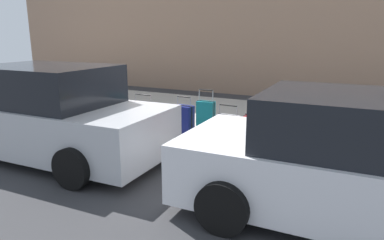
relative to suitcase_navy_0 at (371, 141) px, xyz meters
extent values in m
plane|color=#333335|center=(3.94, 0.49, -0.51)|extent=(40.00, 40.00, 0.00)
cube|color=#ADA89E|center=(3.94, -2.01, -0.44)|extent=(18.00, 5.00, 0.14)
cube|color=navy|center=(0.00, 0.00, 0.00)|extent=(0.38, 0.22, 0.74)
cube|color=black|center=(0.00, 0.00, 0.00)|extent=(0.38, 0.05, 0.75)
cylinder|color=gray|center=(0.16, 0.00, 0.46)|extent=(0.02, 0.02, 0.19)
cylinder|color=black|center=(0.00, 0.00, 0.56)|extent=(0.31, 0.03, 0.02)
cylinder|color=black|center=(-0.16, -0.01, -0.35)|extent=(0.04, 0.02, 0.04)
cylinder|color=black|center=(0.16, 0.01, -0.35)|extent=(0.04, 0.02, 0.04)
cube|color=maroon|center=(0.50, 0.05, -0.01)|extent=(0.41, 0.27, 0.73)
cube|color=black|center=(0.50, 0.05, -0.01)|extent=(0.40, 0.06, 0.74)
cylinder|color=gray|center=(0.33, 0.04, 0.46)|extent=(0.02, 0.02, 0.21)
cylinder|color=gray|center=(0.66, 0.05, 0.46)|extent=(0.02, 0.02, 0.21)
cylinder|color=black|center=(0.50, 0.05, 0.56)|extent=(0.33, 0.04, 0.02)
cylinder|color=black|center=(0.32, 0.04, -0.35)|extent=(0.04, 0.02, 0.04)
cylinder|color=black|center=(0.67, 0.05, -0.35)|extent=(0.04, 0.02, 0.04)
cube|color=black|center=(1.00, -0.08, -0.02)|extent=(0.40, 0.26, 0.70)
cube|color=black|center=(1.00, -0.08, -0.02)|extent=(0.40, 0.07, 0.71)
cylinder|color=gray|center=(0.84, -0.09, 0.45)|extent=(0.02, 0.02, 0.24)
cylinder|color=gray|center=(1.16, -0.07, 0.45)|extent=(0.02, 0.02, 0.24)
cylinder|color=black|center=(1.00, -0.08, 0.57)|extent=(0.33, 0.05, 0.02)
cylinder|color=black|center=(0.83, -0.09, -0.35)|extent=(0.05, 0.02, 0.04)
cylinder|color=black|center=(1.17, -0.06, -0.35)|extent=(0.05, 0.02, 0.04)
cube|color=#59601E|center=(1.49, -0.08, -0.04)|extent=(0.38, 0.25, 0.65)
cube|color=black|center=(1.49, -0.08, -0.04)|extent=(0.37, 0.07, 0.67)
cylinder|color=gray|center=(1.34, -0.09, 0.40)|extent=(0.02, 0.02, 0.24)
cylinder|color=gray|center=(1.64, -0.07, 0.40)|extent=(0.02, 0.02, 0.24)
cylinder|color=black|center=(1.49, -0.08, 0.52)|extent=(0.31, 0.05, 0.02)
cylinder|color=black|center=(1.33, -0.09, -0.35)|extent=(0.05, 0.02, 0.04)
cylinder|color=black|center=(1.65, -0.07, -0.35)|extent=(0.05, 0.02, 0.04)
cube|color=red|center=(2.01, -0.01, -0.09)|extent=(0.46, 0.23, 0.56)
cube|color=black|center=(2.01, -0.01, -0.09)|extent=(0.46, 0.06, 0.57)
cylinder|color=gray|center=(1.82, -0.02, 0.21)|extent=(0.02, 0.02, 0.04)
cylinder|color=gray|center=(2.21, 0.00, 0.21)|extent=(0.02, 0.02, 0.04)
cylinder|color=black|center=(2.01, -0.01, 0.23)|extent=(0.39, 0.04, 0.02)
cylinder|color=black|center=(1.81, -0.02, -0.35)|extent=(0.04, 0.02, 0.04)
cylinder|color=black|center=(2.21, 0.00, -0.35)|extent=(0.04, 0.02, 0.04)
cube|color=#9EA0A8|center=(2.57, -0.01, -0.10)|extent=(0.45, 0.22, 0.54)
cube|color=black|center=(2.57, -0.01, -0.10)|extent=(0.45, 0.06, 0.55)
cylinder|color=gray|center=(2.38, 0.00, 0.27)|extent=(0.02, 0.02, 0.20)
cylinder|color=gray|center=(2.76, -0.02, 0.27)|extent=(0.02, 0.02, 0.20)
cylinder|color=black|center=(2.57, -0.01, 0.37)|extent=(0.38, 0.05, 0.02)
cylinder|color=black|center=(2.38, 0.00, -0.35)|extent=(0.05, 0.02, 0.04)
cylinder|color=black|center=(2.77, -0.02, -0.35)|extent=(0.05, 0.02, 0.04)
cube|color=#0F606B|center=(3.09, -0.07, 0.01)|extent=(0.37, 0.21, 0.77)
cube|color=black|center=(3.09, -0.07, 0.01)|extent=(0.37, 0.05, 0.78)
cylinder|color=gray|center=(2.94, -0.07, 0.51)|extent=(0.02, 0.02, 0.24)
cylinder|color=gray|center=(3.24, -0.06, 0.51)|extent=(0.02, 0.02, 0.24)
cylinder|color=black|center=(3.09, -0.07, 0.63)|extent=(0.30, 0.04, 0.02)
cylinder|color=black|center=(2.93, -0.07, -0.35)|extent=(0.04, 0.02, 0.04)
cylinder|color=black|center=(3.24, -0.06, -0.35)|extent=(0.04, 0.02, 0.04)
cube|color=navy|center=(3.58, -0.02, -0.05)|extent=(0.41, 0.28, 0.63)
cube|color=black|center=(3.58, -0.02, -0.05)|extent=(0.40, 0.08, 0.65)
cylinder|color=gray|center=(3.41, 0.00, 0.36)|extent=(0.02, 0.02, 0.19)
cylinder|color=gray|center=(3.74, -0.03, 0.36)|extent=(0.02, 0.02, 0.19)
cylinder|color=black|center=(3.58, -0.02, 0.46)|extent=(0.33, 0.05, 0.02)
cylinder|color=black|center=(3.41, 0.00, -0.35)|extent=(0.05, 0.02, 0.04)
cylinder|color=black|center=(3.75, -0.03, -0.35)|extent=(0.05, 0.02, 0.04)
cube|color=maroon|center=(4.06, -0.01, -0.08)|extent=(0.35, 0.26, 0.58)
cube|color=black|center=(4.06, -0.01, -0.08)|extent=(0.36, 0.05, 0.59)
cylinder|color=gray|center=(3.92, -0.02, 0.23)|extent=(0.02, 0.02, 0.04)
cylinder|color=gray|center=(4.21, -0.01, 0.23)|extent=(0.02, 0.02, 0.04)
cylinder|color=black|center=(4.06, -0.01, 0.25)|extent=(0.29, 0.03, 0.02)
cylinder|color=black|center=(3.91, -0.02, -0.35)|extent=(0.04, 0.02, 0.04)
cylinder|color=black|center=(4.21, -0.01, -0.35)|extent=(0.04, 0.02, 0.04)
cube|color=black|center=(4.60, 0.02, -0.09)|extent=(0.50, 0.26, 0.57)
cube|color=black|center=(4.60, 0.02, -0.09)|extent=(0.50, 0.07, 0.58)
cylinder|color=gray|center=(4.38, 0.04, 0.31)|extent=(0.02, 0.02, 0.23)
cylinder|color=gray|center=(4.81, 0.01, 0.31)|extent=(0.02, 0.02, 0.23)
cylinder|color=black|center=(4.60, 0.02, 0.43)|extent=(0.43, 0.05, 0.02)
cylinder|color=black|center=(4.38, 0.04, -0.35)|extent=(0.05, 0.02, 0.04)
cylinder|color=black|center=(4.81, 0.01, -0.35)|extent=(0.05, 0.02, 0.04)
cylinder|color=#D89E0C|center=(5.37, -0.02, -0.09)|extent=(0.20, 0.20, 0.57)
sphere|color=#D89E0C|center=(5.37, -0.02, 0.25)|extent=(0.21, 0.21, 0.21)
cylinder|color=#D89E0C|center=(5.52, -0.02, -0.06)|extent=(0.09, 0.10, 0.09)
cylinder|color=#D89E0C|center=(5.22, -0.02, -0.06)|extent=(0.09, 0.10, 0.09)
cylinder|color=brown|center=(5.99, 0.13, 0.09)|extent=(0.14, 0.14, 0.92)
cube|color=silver|center=(0.16, 1.96, 0.05)|extent=(4.32, 2.00, 0.77)
cube|color=black|center=(0.16, 1.96, 0.75)|extent=(2.27, 1.80, 0.63)
cylinder|color=black|center=(1.46, 2.95, -0.19)|extent=(0.65, 0.24, 0.64)
cylinder|color=black|center=(1.51, 1.05, -0.19)|extent=(0.65, 0.24, 0.64)
cube|color=#B2B5BA|center=(5.35, 1.96, 0.09)|extent=(4.63, 2.00, 0.84)
cube|color=black|center=(5.35, 1.96, 0.85)|extent=(2.43, 1.78, 0.69)
cylinder|color=black|center=(6.80, 1.08, -0.19)|extent=(0.65, 0.24, 0.64)
cylinder|color=black|center=(3.90, 2.85, -0.19)|extent=(0.65, 0.24, 0.64)
cylinder|color=black|center=(3.97, 0.98, -0.19)|extent=(0.65, 0.24, 0.64)
camera|label=1|loc=(0.11, 6.35, 1.74)|focal=32.62mm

